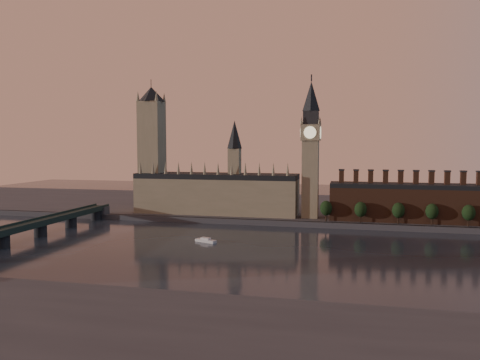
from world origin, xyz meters
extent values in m
plane|color=black|center=(0.00, 0.00, 0.00)|extent=(900.00, 900.00, 0.00)
cube|color=#404145|center=(0.00, 90.00, 2.00)|extent=(900.00, 4.00, 4.00)
cube|color=#404145|center=(0.00, 180.00, 2.00)|extent=(900.00, 180.00, 4.00)
cube|color=gray|center=(-65.00, 115.00, 18.00)|extent=(130.00, 30.00, 28.00)
cube|color=black|center=(-65.00, 115.00, 34.00)|extent=(130.00, 30.00, 4.00)
cube|color=gray|center=(-50.00, 115.00, 44.00)|extent=(9.00, 9.00, 24.00)
cone|color=black|center=(-50.00, 115.00, 67.00)|extent=(12.00, 12.00, 22.00)
cone|color=gray|center=(-124.00, 101.00, 41.00)|extent=(2.60, 2.60, 10.00)
cone|color=gray|center=(-113.27, 101.00, 41.00)|extent=(2.60, 2.60, 10.00)
cone|color=gray|center=(-102.55, 101.00, 41.00)|extent=(2.60, 2.60, 10.00)
cone|color=gray|center=(-91.82, 101.00, 41.00)|extent=(2.60, 2.60, 10.00)
cone|color=gray|center=(-81.09, 101.00, 41.00)|extent=(2.60, 2.60, 10.00)
cone|color=gray|center=(-70.36, 101.00, 41.00)|extent=(2.60, 2.60, 10.00)
cone|color=gray|center=(-59.64, 101.00, 41.00)|extent=(2.60, 2.60, 10.00)
cone|color=gray|center=(-48.91, 101.00, 41.00)|extent=(2.60, 2.60, 10.00)
cone|color=gray|center=(-38.18, 101.00, 41.00)|extent=(2.60, 2.60, 10.00)
cone|color=gray|center=(-27.45, 101.00, 41.00)|extent=(2.60, 2.60, 10.00)
cone|color=gray|center=(-16.73, 101.00, 41.00)|extent=(2.60, 2.60, 10.00)
cone|color=gray|center=(-6.00, 101.00, 41.00)|extent=(2.60, 2.60, 10.00)
cube|color=gray|center=(-120.00, 115.00, 49.00)|extent=(18.00, 18.00, 90.00)
cone|color=black|center=(-120.00, 115.00, 100.00)|extent=(24.00, 24.00, 12.00)
cylinder|color=#232326|center=(-120.00, 115.00, 106.00)|extent=(0.50, 0.50, 12.00)
cone|color=gray|center=(-128.00, 107.00, 98.00)|extent=(3.00, 3.00, 8.00)
cone|color=gray|center=(-112.00, 107.00, 98.00)|extent=(3.00, 3.00, 8.00)
cone|color=gray|center=(-128.00, 123.00, 98.00)|extent=(3.00, 3.00, 8.00)
cone|color=gray|center=(-112.00, 123.00, 98.00)|extent=(3.00, 3.00, 8.00)
cube|color=gray|center=(10.00, 110.00, 33.00)|extent=(12.00, 12.00, 58.00)
cube|color=gray|center=(10.00, 110.00, 68.00)|extent=(14.00, 14.00, 12.00)
cube|color=#232326|center=(10.00, 110.00, 79.00)|extent=(11.00, 11.00, 10.00)
cone|color=black|center=(10.00, 110.00, 95.00)|extent=(13.00, 13.00, 22.00)
cylinder|color=#232326|center=(10.00, 110.00, 108.50)|extent=(1.00, 1.00, 5.00)
cylinder|color=beige|center=(10.00, 102.80, 68.00)|extent=(9.00, 0.50, 9.00)
cylinder|color=beige|center=(10.00, 117.20, 68.00)|extent=(9.00, 0.50, 9.00)
cylinder|color=beige|center=(2.80, 110.00, 68.00)|extent=(0.50, 9.00, 9.00)
cylinder|color=beige|center=(17.20, 110.00, 68.00)|extent=(0.50, 9.00, 9.00)
cone|color=gray|center=(3.50, 103.50, 77.00)|extent=(2.00, 2.00, 6.00)
cone|color=gray|center=(16.50, 103.50, 77.00)|extent=(2.00, 2.00, 6.00)
cone|color=gray|center=(3.50, 116.50, 77.00)|extent=(2.00, 2.00, 6.00)
cone|color=gray|center=(16.50, 116.50, 77.00)|extent=(2.00, 2.00, 6.00)
cube|color=#512F1F|center=(80.00, 110.00, 16.00)|extent=(110.00, 25.00, 24.00)
cube|color=black|center=(80.00, 110.00, 29.50)|extent=(110.00, 25.00, 3.00)
cube|color=#512F1F|center=(33.00, 110.00, 35.50)|extent=(3.50, 3.50, 9.00)
cube|color=#232326|center=(33.00, 110.00, 40.50)|extent=(4.20, 4.20, 1.00)
cube|color=#512F1F|center=(43.44, 110.00, 35.50)|extent=(3.50, 3.50, 9.00)
cube|color=#232326|center=(43.44, 110.00, 40.50)|extent=(4.20, 4.20, 1.00)
cube|color=#512F1F|center=(53.89, 110.00, 35.50)|extent=(3.50, 3.50, 9.00)
cube|color=#232326|center=(53.89, 110.00, 40.50)|extent=(4.20, 4.20, 1.00)
cube|color=#512F1F|center=(64.33, 110.00, 35.50)|extent=(3.50, 3.50, 9.00)
cube|color=#232326|center=(64.33, 110.00, 40.50)|extent=(4.20, 4.20, 1.00)
cube|color=#512F1F|center=(74.78, 110.00, 35.50)|extent=(3.50, 3.50, 9.00)
cube|color=#232326|center=(74.78, 110.00, 40.50)|extent=(4.20, 4.20, 1.00)
cube|color=#512F1F|center=(85.22, 110.00, 35.50)|extent=(3.50, 3.50, 9.00)
cube|color=#232326|center=(85.22, 110.00, 40.50)|extent=(4.20, 4.20, 1.00)
cube|color=#512F1F|center=(95.67, 110.00, 35.50)|extent=(3.50, 3.50, 9.00)
cube|color=#232326|center=(95.67, 110.00, 40.50)|extent=(4.20, 4.20, 1.00)
cube|color=#512F1F|center=(106.11, 110.00, 35.50)|extent=(3.50, 3.50, 9.00)
cube|color=#232326|center=(106.11, 110.00, 40.50)|extent=(4.20, 4.20, 1.00)
cube|color=#512F1F|center=(116.56, 110.00, 35.50)|extent=(3.50, 3.50, 9.00)
cube|color=#232326|center=(116.56, 110.00, 40.50)|extent=(4.20, 4.20, 1.00)
cube|color=#512F1F|center=(127.00, 110.00, 35.50)|extent=(3.50, 3.50, 9.00)
cube|color=#232326|center=(127.00, 110.00, 40.50)|extent=(4.20, 4.20, 1.00)
cylinder|color=black|center=(22.70, 94.95, 7.00)|extent=(0.80, 0.80, 6.00)
ellipsoid|color=black|center=(22.70, 94.95, 13.50)|extent=(8.60, 8.60, 10.75)
cylinder|color=black|center=(46.74, 93.90, 7.00)|extent=(0.80, 0.80, 6.00)
ellipsoid|color=black|center=(46.74, 93.90, 13.50)|extent=(8.60, 8.60, 10.75)
cylinder|color=black|center=(72.32, 95.44, 7.00)|extent=(0.80, 0.80, 6.00)
ellipsoid|color=black|center=(72.32, 95.44, 13.50)|extent=(8.60, 8.60, 10.75)
cylinder|color=black|center=(94.28, 95.49, 7.00)|extent=(0.80, 0.80, 6.00)
ellipsoid|color=black|center=(94.28, 95.49, 13.50)|extent=(8.60, 8.60, 10.75)
cylinder|color=black|center=(117.21, 94.26, 7.00)|extent=(0.80, 0.80, 6.00)
ellipsoid|color=black|center=(117.21, 94.26, 13.50)|extent=(8.60, 8.60, 10.75)
cube|color=black|center=(-155.00, -5.00, 9.00)|extent=(12.00, 200.00, 2.50)
cube|color=black|center=(-160.50, -5.00, 10.90)|extent=(1.00, 200.00, 1.30)
cube|color=black|center=(-149.50, -5.00, 10.90)|extent=(1.00, 200.00, 1.30)
cube|color=#404145|center=(-155.00, 90.00, 7.00)|extent=(14.00, 8.00, 6.00)
cylinder|color=#232326|center=(-155.00, -17.00, 3.88)|extent=(8.00, 8.00, 7.75)
cylinder|color=#232326|center=(-155.00, 17.00, 3.88)|extent=(8.00, 8.00, 7.75)
cylinder|color=#232326|center=(-155.00, 51.00, 3.88)|extent=(8.00, 8.00, 7.75)
cylinder|color=#232326|center=(-155.00, 85.00, 3.88)|extent=(8.00, 8.00, 7.75)
cube|color=beige|center=(-46.05, 24.70, 0.78)|extent=(14.23, 8.44, 1.57)
cube|color=beige|center=(-46.05, 24.70, 2.16)|extent=(6.54, 4.80, 1.18)
camera|label=1|loc=(37.65, -243.93, 59.57)|focal=35.00mm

